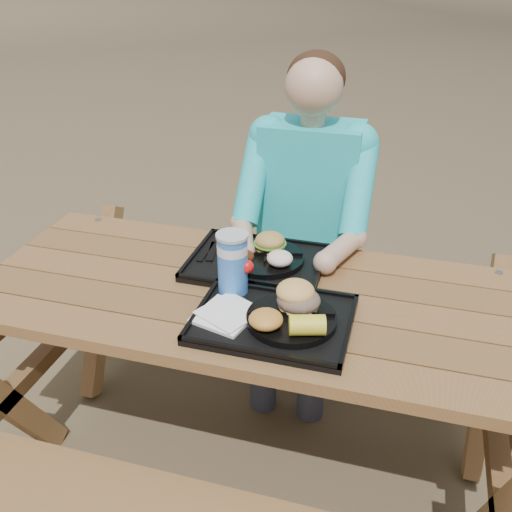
# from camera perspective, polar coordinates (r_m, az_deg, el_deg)

# --- Properties ---
(ground) EXTENTS (60.00, 60.00, 0.00)m
(ground) POSITION_cam_1_polar(r_m,az_deg,el_deg) (2.30, 0.00, -19.56)
(ground) COLOR #999999
(ground) RESTS_ON ground
(picnic_table) EXTENTS (1.80, 1.49, 0.75)m
(picnic_table) POSITION_cam_1_polar(r_m,az_deg,el_deg) (2.03, 0.00, -12.54)
(picnic_table) COLOR #999999
(picnic_table) RESTS_ON ground
(tray_near) EXTENTS (0.45, 0.35, 0.02)m
(tray_near) POSITION_cam_1_polar(r_m,az_deg,el_deg) (1.66, 1.73, -6.45)
(tray_near) COLOR black
(tray_near) RESTS_ON picnic_table
(tray_far) EXTENTS (0.45, 0.35, 0.02)m
(tray_far) POSITION_cam_1_polar(r_m,az_deg,el_deg) (1.94, 0.07, -0.75)
(tray_far) COLOR black
(tray_far) RESTS_ON picnic_table
(plate_near) EXTENTS (0.26, 0.26, 0.02)m
(plate_near) POSITION_cam_1_polar(r_m,az_deg,el_deg) (1.64, 3.57, -6.28)
(plate_near) COLOR black
(plate_near) RESTS_ON tray_near
(plate_far) EXTENTS (0.26, 0.26, 0.02)m
(plate_far) POSITION_cam_1_polar(r_m,az_deg,el_deg) (1.93, 1.01, -0.21)
(plate_far) COLOR black
(plate_far) RESTS_ON tray_far
(napkin_stack) EXTENTS (0.19, 0.19, 0.02)m
(napkin_stack) POSITION_cam_1_polar(r_m,az_deg,el_deg) (1.66, -3.11, -5.85)
(napkin_stack) COLOR white
(napkin_stack) RESTS_ON tray_near
(soda_cup) EXTENTS (0.09, 0.09, 0.19)m
(soda_cup) POSITION_cam_1_polar(r_m,az_deg,el_deg) (1.73, -2.35, -0.86)
(soda_cup) COLOR blue
(soda_cup) RESTS_ON tray_near
(condiment_bbq) EXTENTS (0.05, 0.05, 0.03)m
(condiment_bbq) POSITION_cam_1_polar(r_m,az_deg,el_deg) (1.75, 3.01, -3.47)
(condiment_bbq) COLOR black
(condiment_bbq) RESTS_ON tray_near
(condiment_mustard) EXTENTS (0.04, 0.04, 0.03)m
(condiment_mustard) POSITION_cam_1_polar(r_m,az_deg,el_deg) (1.75, 4.92, -3.72)
(condiment_mustard) COLOR yellow
(condiment_mustard) RESTS_ON tray_near
(sandwich) EXTENTS (0.12, 0.12, 0.12)m
(sandwich) POSITION_cam_1_polar(r_m,az_deg,el_deg) (1.63, 4.32, -3.35)
(sandwich) COLOR #F8B357
(sandwich) RESTS_ON plate_near
(mac_cheese) EXTENTS (0.10, 0.10, 0.05)m
(mac_cheese) POSITION_cam_1_polar(r_m,az_deg,el_deg) (1.57, 1.00, -6.35)
(mac_cheese) COLOR gold
(mac_cheese) RESTS_ON plate_near
(corn_cob) EXTENTS (0.12, 0.12, 0.06)m
(corn_cob) POSITION_cam_1_polar(r_m,az_deg,el_deg) (1.55, 5.14, -6.90)
(corn_cob) COLOR yellow
(corn_cob) RESTS_ON plate_near
(cutlery_far) EXTENTS (0.05, 0.15, 0.01)m
(cutlery_far) POSITION_cam_1_polar(r_m,az_deg,el_deg) (2.00, -4.38, 0.51)
(cutlery_far) COLOR black
(cutlery_far) RESTS_ON tray_far
(burger) EXTENTS (0.10, 0.10, 0.09)m
(burger) POSITION_cam_1_polar(r_m,az_deg,el_deg) (1.95, 1.42, 1.92)
(burger) COLOR #BC8F42
(burger) RESTS_ON plate_far
(baked_beans) EXTENTS (0.08, 0.08, 0.04)m
(baked_beans) POSITION_cam_1_polar(r_m,az_deg,el_deg) (1.88, -1.43, -0.05)
(baked_beans) COLOR #481F0E
(baked_beans) RESTS_ON plate_far
(potato_salad) EXTENTS (0.09, 0.09, 0.05)m
(potato_salad) POSITION_cam_1_polar(r_m,az_deg,el_deg) (1.86, 2.39, -0.24)
(potato_salad) COLOR white
(potato_salad) RESTS_ON plate_far
(diner) EXTENTS (0.48, 0.84, 1.28)m
(diner) POSITION_cam_1_polar(r_m,az_deg,el_deg) (2.35, 5.11, 1.40)
(diner) COLOR teal
(diner) RESTS_ON ground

